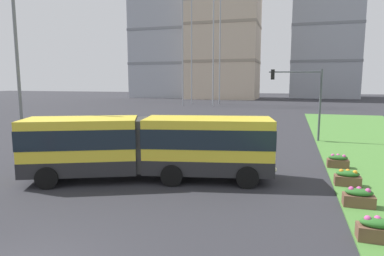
{
  "coord_description": "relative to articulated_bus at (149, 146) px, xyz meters",
  "views": [
    {
      "loc": [
        6.08,
        -5.75,
        4.74
      ],
      "look_at": [
        0.94,
        11.61,
        2.2
      ],
      "focal_mm": 31.25,
      "sensor_mm": 36.0,
      "label": 1
    }
  ],
  "objects": [
    {
      "name": "articulated_bus",
      "position": [
        0.0,
        0.0,
        0.0
      ],
      "size": [
        11.95,
        5.87,
        3.0
      ],
      "color": "yellow",
      "rests_on": "ground"
    },
    {
      "name": "streetlight_left",
      "position": [
        -8.14,
        0.69,
        3.82
      ],
      "size": [
        0.7,
        0.28,
        10.05
      ],
      "color": "slate",
      "rests_on": "ground"
    },
    {
      "name": "flower_planter_2",
      "position": [
        9.03,
        -1.22,
        -1.23
      ],
      "size": [
        1.1,
        0.56,
        0.74
      ],
      "color": "brown",
      "rests_on": "grass_median"
    },
    {
      "name": "apartment_tower_westcentre",
      "position": [
        -11.63,
        76.77,
        22.25
      ],
      "size": [
        18.76,
        14.59,
        47.76
      ],
      "color": "#C6B299",
      "rests_on": "ground"
    },
    {
      "name": "traffic_light_far_right",
      "position": [
        7.27,
        13.21,
        2.29
      ],
      "size": [
        4.05,
        0.28,
        5.67
      ],
      "color": "#474C51",
      "rests_on": "ground"
    },
    {
      "name": "flower_planter_4",
      "position": [
        9.03,
        4.74,
        -1.23
      ],
      "size": [
        1.1,
        0.56,
        0.74
      ],
      "color": "brown",
      "rests_on": "grass_median"
    },
    {
      "name": "flower_planter_3",
      "position": [
        9.03,
        1.42,
        -1.23
      ],
      "size": [
        1.1,
        0.56,
        0.74
      ],
      "color": "brown",
      "rests_on": "grass_median"
    },
    {
      "name": "car_maroon_sedan",
      "position": [
        -5.68,
        12.75,
        -0.9
      ],
      "size": [
        4.55,
        2.36,
        1.58
      ],
      "color": "maroon",
      "rests_on": "ground"
    },
    {
      "name": "flower_planter_1",
      "position": [
        9.03,
        -4.08,
        -1.23
      ],
      "size": [
        1.1,
        0.56,
        0.74
      ],
      "color": "brown",
      "rests_on": "grass_median"
    },
    {
      "name": "apartment_tower_west",
      "position": [
        -29.64,
        80.76,
        21.87
      ],
      "size": [
        18.21,
        15.43,
        47.01
      ],
      "color": "#9EA3AD",
      "rests_on": "ground"
    },
    {
      "name": "apartment_tower_centre",
      "position": [
        14.96,
        91.87,
        17.98
      ],
      "size": [
        18.36,
        18.54,
        39.24
      ],
      "color": "#9EA3AD",
      "rests_on": "ground"
    },
    {
      "name": "transmission_pylon",
      "position": [
        -10.81,
        50.54,
        15.53
      ],
      "size": [
        9.0,
        6.24,
        31.51
      ],
      "color": "gray",
      "rests_on": "ground"
    }
  ]
}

